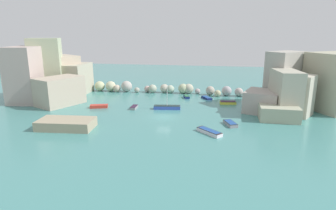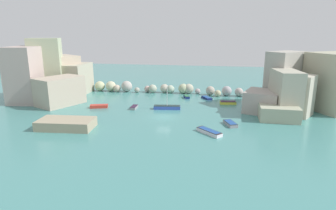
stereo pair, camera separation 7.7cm
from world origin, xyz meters
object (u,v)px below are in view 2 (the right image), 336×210
moored_boat_1 (228,103)px  moored_boat_3 (99,106)px  moored_boat_7 (207,98)px  moored_boat_4 (230,123)px  stone_dock (66,124)px  moored_boat_6 (187,97)px  moored_boat_2 (209,132)px  moored_boat_0 (167,107)px  moored_boat_5 (134,107)px

moored_boat_1 → moored_boat_3: moored_boat_3 is taller
moored_boat_7 → moored_boat_4: bearing=163.9°
stone_dock → moored_boat_6: size_ratio=3.22×
stone_dock → moored_boat_2: size_ratio=2.13×
stone_dock → moored_boat_7: 32.48m
moored_boat_1 → stone_dock: bearing=29.7°
stone_dock → moored_boat_4: stone_dock is taller
moored_boat_2 → moored_boat_7: (-1.30, 22.96, -0.08)m
moored_boat_2 → moored_boat_3: bearing=-163.3°
stone_dock → moored_boat_0: 19.88m
moored_boat_3 → moored_boat_4: size_ratio=1.09×
moored_boat_1 → moored_boat_7: bearing=-48.3°
moored_boat_6 → moored_boat_7: bearing=71.1°
moored_boat_0 → moored_boat_1: 13.71m
stone_dock → moored_boat_5: stone_dock is taller
moored_boat_7 → moored_boat_1: bearing=-160.1°
stone_dock → moored_boat_1: 33.19m
moored_boat_0 → moored_boat_5: moored_boat_0 is taller
moored_boat_0 → moored_boat_1: (12.15, 6.35, -0.09)m
moored_boat_1 → moored_boat_2: moored_boat_2 is taller
moored_boat_0 → moored_boat_3: size_ratio=1.44×
moored_boat_1 → moored_boat_5: 20.09m
moored_boat_5 → moored_boat_7: moored_boat_5 is taller
moored_boat_1 → moored_boat_3: bearing=7.9°
moored_boat_4 → moored_boat_5: (-18.76, 7.36, -0.04)m
moored_boat_2 → moored_boat_5: moored_boat_2 is taller
stone_dock → moored_boat_1: bearing=38.2°
moored_boat_5 → moored_boat_6: 14.56m
moored_boat_0 → moored_boat_3: moored_boat_0 is taller
moored_boat_4 → moored_boat_6: size_ratio=1.28×
stone_dock → moored_boat_0: moored_boat_0 is taller
moored_boat_5 → moored_boat_6: bearing=-41.9°
moored_boat_1 → moored_boat_5: bearing=12.1°
moored_boat_2 → moored_boat_4: moored_boat_2 is taller
moored_boat_3 → moored_boat_4: bearing=148.3°
moored_boat_0 → moored_boat_3: 13.95m
moored_boat_1 → moored_boat_6: (-9.37, 4.01, 0.02)m
moored_boat_1 → moored_boat_3: size_ratio=0.93×
moored_boat_3 → moored_boat_7: 24.28m
moored_boat_1 → moored_boat_2: 19.36m
moored_boat_0 → moored_boat_3: (-13.89, -1.31, -0.08)m
moored_boat_2 → moored_boat_4: size_ratio=1.18×
moored_boat_2 → moored_boat_1: bearing=123.3°
moored_boat_1 → moored_boat_4: size_ratio=1.01×
stone_dock → moored_boat_4: (26.03, 6.09, -0.45)m
moored_boat_2 → moored_boat_6: size_ratio=1.51×
moored_boat_4 → moored_boat_7: 18.91m
moored_boat_5 → moored_boat_3: bearing=93.2°
moored_boat_1 → moored_boat_7: size_ratio=1.06×
moored_boat_0 → moored_boat_6: bearing=-112.3°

